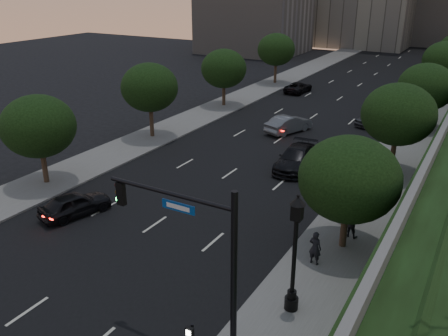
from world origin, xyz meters
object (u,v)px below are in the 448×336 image
Objects in this scene: sedan_near_left at (75,204)px; pedestrian_a at (315,248)px; sedan_far_left at (298,87)px; pedestrian_c at (346,212)px; sedan_near_right at (296,158)px; sedan_far_right at (375,117)px; traffic_signal_mast at (208,268)px; street_lamp at (294,259)px; pedestrian_b at (352,223)px; sedan_mid_left at (289,124)px.

sedan_near_left is 14.64m from pedestrian_a.
sedan_far_left is 34.71m from pedestrian_c.
sedan_far_right is at bearing 75.40° from sedan_near_right.
pedestrian_a is (1.62, 7.46, -2.63)m from traffic_signal_mast.
sedan_far_left is at bearing 105.93° from sedan_near_right.
pedestrian_b is (0.48, 7.41, -1.67)m from street_lamp.
sedan_mid_left is (-10.09, 23.78, -1.82)m from street_lamp.
pedestrian_b reaches higher than sedan_near_left.
sedan_far_left is 0.84× the size of sedan_near_right.
sedan_near_right is at bearing -43.17° from pedestrian_c.
sedan_far_right is at bearing -74.80° from pedestrian_b.
sedan_near_left is at bearing 31.74° from pedestrian_c.
sedan_near_right is (-6.10, 15.64, -1.82)m from street_lamp.
sedan_near_right is at bearing -105.62° from sedan_near_left.
sedan_far_right is (11.78, -9.57, 0.17)m from sedan_far_left.
pedestrian_a reaches higher than sedan_near_left.
street_lamp reaches higher than pedestrian_c.
pedestrian_a is 1.09× the size of pedestrian_b.
sedan_near_right is 9.15m from pedestrian_c.
traffic_signal_mast reaches higher than pedestrian_a.
sedan_far_left is at bearing -58.96° from pedestrian_b.
sedan_near_right reaches higher than sedan_near_left.
pedestrian_b is at bearing 142.28° from sedan_mid_left.
sedan_mid_left is 9.08m from sedan_far_right.
sedan_far_left is at bearing -60.05° from pedestrian_a.
sedan_near_right is at bearing 135.55° from sedan_mid_left.
sedan_near_left is at bearing 24.79° from pedestrian_b.
traffic_signal_mast reaches higher than street_lamp.
pedestrian_a is (15.14, -35.98, 0.38)m from sedan_far_left.
sedan_far_right is 3.03× the size of pedestrian_c.
street_lamp is 1.19× the size of sedan_far_left.
sedan_far_right is (2.40, 14.60, 0.01)m from sedan_near_right.
sedan_near_left is 0.92× the size of sedan_far_left.
street_lamp is at bearing -73.97° from sedan_near_right.
sedan_far_right is (-1.74, 33.87, -2.85)m from traffic_signal_mast.
sedan_far_left is 2.65× the size of pedestrian_a.
pedestrian_a is at bearing 81.85° from pedestrian_b.
sedan_near_right is (-4.14, 19.27, -2.85)m from traffic_signal_mast.
pedestrian_b is (4.18, -22.84, 0.14)m from sedan_far_right.
pedestrian_a reaches higher than sedan_mid_left.
sedan_far_right is (-3.71, 30.25, -1.81)m from street_lamp.
sedan_near_left is 37.98m from sedan_far_left.
pedestrian_b reaches higher than sedan_far_left.
pedestrian_a is (-0.35, 3.83, -1.59)m from street_lamp.
street_lamp is at bearing -170.33° from sedan_near_left.
traffic_signal_mast is 1.42× the size of sedan_mid_left.
sedan_mid_left reaches higher than sedan_near_left.
sedan_near_left is (-14.85, 1.84, -1.89)m from street_lamp.
traffic_signal_mast is at bearing 84.89° from pedestrian_a.
sedan_far_left is 25.92m from sedan_near_right.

